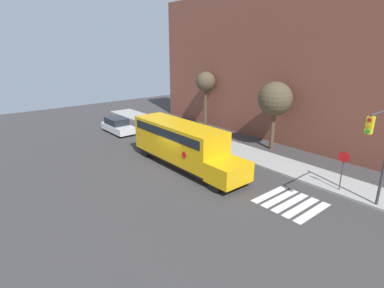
% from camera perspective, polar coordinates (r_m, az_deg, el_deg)
% --- Properties ---
extents(ground_plane, '(60.00, 60.00, 0.00)m').
position_cam_1_polar(ground_plane, '(22.53, -3.05, -4.61)').
color(ground_plane, '#3A3838').
extents(sidewalk_strip, '(44.00, 3.00, 0.15)m').
position_cam_1_polar(sidewalk_strip, '(26.62, 8.24, -1.00)').
color(sidewalk_strip, '#9E9E99').
rests_on(sidewalk_strip, ground).
extents(building_backdrop, '(32.00, 4.00, 13.83)m').
position_cam_1_polar(building_backdrop, '(30.42, 17.39, 13.93)').
color(building_backdrop, brown).
rests_on(building_backdrop, ground).
extents(crosswalk_stripes, '(3.30, 3.20, 0.01)m').
position_cam_1_polar(crosswalk_stripes, '(18.67, 18.21, -10.56)').
color(crosswalk_stripes, white).
rests_on(crosswalk_stripes, ground).
extents(school_bus, '(10.59, 2.57, 3.25)m').
position_cam_1_polar(school_bus, '(22.35, -1.97, 0.25)').
color(school_bus, '#EAA80F').
rests_on(school_bus, ground).
extents(parked_car, '(4.49, 1.84, 1.58)m').
position_cam_1_polar(parked_car, '(32.54, -13.97, 3.43)').
color(parked_car, silver).
rests_on(parked_car, ground).
extents(stop_sign, '(0.67, 0.10, 2.67)m').
position_cam_1_polar(stop_sign, '(20.43, 26.77, -3.76)').
color(stop_sign, '#38383A').
rests_on(stop_sign, ground).
extents(traffic_light, '(0.28, 3.44, 5.99)m').
position_cam_1_polar(traffic_light, '(18.00, 32.50, -0.02)').
color(traffic_light, '#38383A').
rests_on(traffic_light, ground).
extents(tree_near_sidewalk, '(2.14, 2.14, 6.13)m').
position_cam_1_polar(tree_near_sidewalk, '(33.35, 2.62, 11.59)').
color(tree_near_sidewalk, brown).
rests_on(tree_near_sidewalk, ground).
extents(tree_far_sidewalk, '(2.89, 2.89, 5.92)m').
position_cam_1_polar(tree_far_sidewalk, '(26.55, 15.55, 8.17)').
color(tree_far_sidewalk, brown).
rests_on(tree_far_sidewalk, ground).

